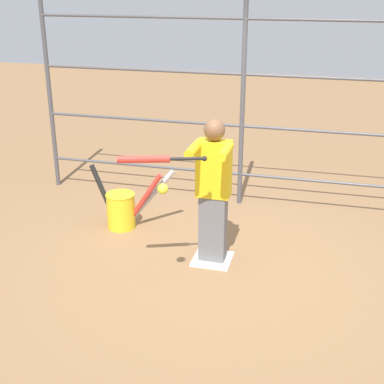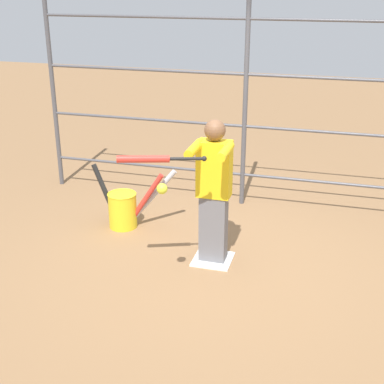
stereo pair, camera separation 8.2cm
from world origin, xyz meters
name	(u,v)px [view 1 (the left image)]	position (x,y,z in m)	size (l,w,h in m)	color
ground_plane	(212,260)	(0.00, 0.00, 0.00)	(24.00, 24.00, 0.00)	olive
home_plate	(212,259)	(0.00, 0.00, 0.01)	(0.40, 0.40, 0.02)	white
fence_backstop	(243,101)	(0.00, -1.60, 1.37)	(5.34, 0.06, 2.73)	#4C4C51
batter	(213,188)	(0.00, 0.02, 0.82)	(0.39, 0.51, 1.52)	slate
baseball_bat_swinging	(151,159)	(0.44, 0.58, 1.27)	(0.76, 0.35, 0.08)	black
softball_in_flight	(163,189)	(0.29, 0.76, 1.07)	(0.10, 0.10, 0.10)	yellow
bat_bucket	(123,208)	(1.21, -0.52, 0.24)	(1.01, 0.41, 0.75)	yellow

